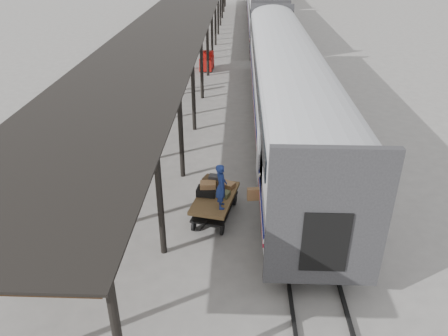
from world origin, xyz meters
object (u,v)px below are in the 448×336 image
baggage_cart (215,201)px  luggage_tug (207,62)px  pedestrian (179,80)px  porter (221,186)px

baggage_cart → luggage_tug: bearing=107.0°
pedestrian → luggage_tug: bearing=-121.5°
porter → pedestrian: 14.73m
luggage_tug → pedestrian: bearing=-99.0°
baggage_cart → pedestrian: 14.03m
luggage_tug → pedestrian: 5.83m
luggage_tug → porter: (1.94, -20.00, 1.04)m
luggage_tug → pedestrian: (-1.35, -5.66, 0.33)m
baggage_cart → porter: (0.25, -0.65, 1.00)m
luggage_tug → porter: bearing=-80.0°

